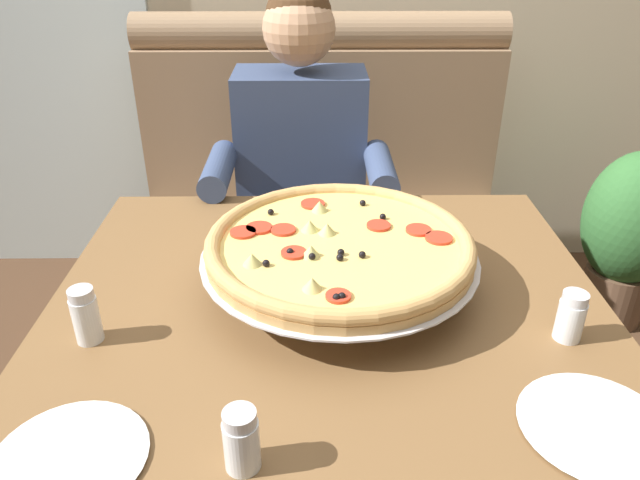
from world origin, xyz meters
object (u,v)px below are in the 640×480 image
object	(u,v)px
potted_plant	(630,231)
shaker_pepper_flakes	(86,319)
dining_table	(327,331)
shaker_oregano	(570,319)
plate_near_left	(597,423)
shaker_parmesan	(242,444)
patio_chair	(81,112)
plate_near_right	(68,455)
pizza	(339,246)
booth_bench	(321,230)
diner_main	(301,181)

from	to	relation	value
potted_plant	shaker_pepper_flakes	bearing A→B (deg)	-145.63
dining_table	shaker_oregano	distance (m)	0.48
shaker_pepper_flakes	plate_near_left	world-z (taller)	shaker_pepper_flakes
shaker_parmesan	potted_plant	xyz separation A→B (m)	(1.29, 1.38, -0.41)
patio_chair	shaker_pepper_flakes	bearing A→B (deg)	-69.99
shaker_pepper_flakes	patio_chair	xyz separation A→B (m)	(-0.79, 2.18, -0.28)
plate_near_right	pizza	bearing A→B (deg)	48.05
shaker_pepper_flakes	patio_chair	world-z (taller)	shaker_pepper_flakes
shaker_parmesan	plate_near_left	world-z (taller)	shaker_parmesan
patio_chair	plate_near_right	bearing A→B (deg)	-70.87
patio_chair	pizza	bearing A→B (deg)	-58.06
shaker_oregano	plate_near_right	world-z (taller)	shaker_oregano
plate_near_right	potted_plant	world-z (taller)	plate_near_right
plate_near_right	shaker_pepper_flakes	bearing A→B (deg)	101.85
potted_plant	patio_chair	bearing A→B (deg)	155.40
booth_bench	potted_plant	xyz separation A→B (m)	(1.16, -0.00, -0.01)
dining_table	shaker_pepper_flakes	distance (m)	0.48
patio_chair	potted_plant	distance (m)	2.63
diner_main	shaker_pepper_flakes	size ratio (longest dim) A/B	11.70
pizza	patio_chair	size ratio (longest dim) A/B	0.65
shaker_parmesan	shaker_oregano	xyz separation A→B (m)	(0.56, 0.28, -0.00)
dining_table	patio_chair	distance (m)	2.39
dining_table	pizza	xyz separation A→B (m)	(0.02, 0.03, 0.19)
shaker_parmesan	shaker_oregano	distance (m)	0.63
pizza	dining_table	bearing A→B (deg)	-126.80
shaker_oregano	patio_chair	xyz separation A→B (m)	(-1.66, 2.19, -0.27)
pizza	plate_near_left	size ratio (longest dim) A/B	2.39
diner_main	plate_near_left	world-z (taller)	diner_main
shaker_pepper_flakes	patio_chair	bearing A→B (deg)	110.01
pizza	shaker_pepper_flakes	bearing A→B (deg)	-159.51
plate_near_left	potted_plant	size ratio (longest dim) A/B	0.34
dining_table	patio_chair	world-z (taller)	patio_chair
shaker_oregano	patio_chair	bearing A→B (deg)	127.27
dining_table	shaker_pepper_flakes	bearing A→B (deg)	-162.15
shaker_pepper_flakes	patio_chair	distance (m)	2.34
patio_chair	potted_plant	xyz separation A→B (m)	(2.39, -1.09, -0.14)
diner_main	plate_near_right	size ratio (longest dim) A/B	5.67
booth_bench	pizza	size ratio (longest dim) A/B	2.38
shaker_pepper_flakes	potted_plant	xyz separation A→B (m)	(1.59, 1.09, -0.41)
patio_chair	potted_plant	bearing A→B (deg)	-24.60
diner_main	plate_near_left	size ratio (longest dim) A/B	5.43
pizza	plate_near_left	distance (m)	0.55
shaker_oregano	potted_plant	world-z (taller)	shaker_oregano
shaker_oregano	potted_plant	bearing A→B (deg)	56.54
shaker_oregano	potted_plant	distance (m)	1.37
pizza	shaker_pepper_flakes	distance (m)	0.49
potted_plant	pizza	bearing A→B (deg)	-141.01
diner_main	shaker_oregano	size ratio (longest dim) A/B	13.18
diner_main	plate_near_left	xyz separation A→B (m)	(0.46, -1.05, 0.05)
booth_bench	potted_plant	size ratio (longest dim) A/B	1.90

